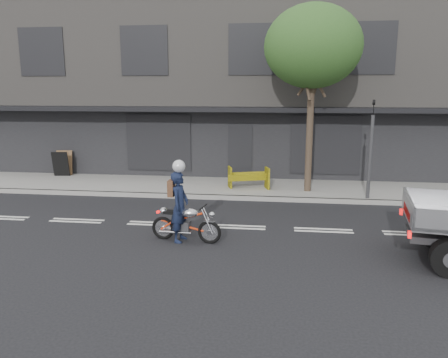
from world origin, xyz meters
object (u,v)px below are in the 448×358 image
(sandwich_board, at_px, (61,164))
(traffic_light_pole, at_px, (370,155))
(street_tree, at_px, (313,47))
(rider, at_px, (180,207))
(motorcycle, at_px, (186,222))
(construction_barrier, at_px, (248,178))

(sandwich_board, bearing_deg, traffic_light_pole, -17.91)
(street_tree, relative_size, sandwich_board, 6.26)
(street_tree, height_order, rider, street_tree)
(motorcycle, relative_size, sandwich_board, 1.74)
(rider, xyz_separation_m, sandwich_board, (-6.84, 6.97, -0.22))
(rider, relative_size, sandwich_board, 1.68)
(street_tree, xyz_separation_m, traffic_light_pole, (2.00, -0.85, -3.63))
(street_tree, relative_size, traffic_light_pole, 1.93)
(sandwich_board, bearing_deg, rider, -52.90)
(rider, distance_m, sandwich_board, 9.77)
(street_tree, height_order, motorcycle, street_tree)
(street_tree, bearing_deg, construction_barrier, -178.74)
(street_tree, xyz_separation_m, motorcycle, (-3.40, -5.52, -4.78))
(traffic_light_pole, distance_m, construction_barrier, 4.41)
(street_tree, xyz_separation_m, construction_barrier, (-2.20, -0.05, -4.70))
(motorcycle, height_order, sandwich_board, sandwich_board)
(traffic_light_pole, xyz_separation_m, sandwich_board, (-12.39, 2.30, -0.96))
(street_tree, bearing_deg, traffic_light_pole, -23.03)
(street_tree, distance_m, rider, 7.88)
(traffic_light_pole, bearing_deg, rider, -139.95)
(traffic_light_pole, xyz_separation_m, motorcycle, (-5.40, -4.67, -1.15))
(street_tree, distance_m, motorcycle, 8.05)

